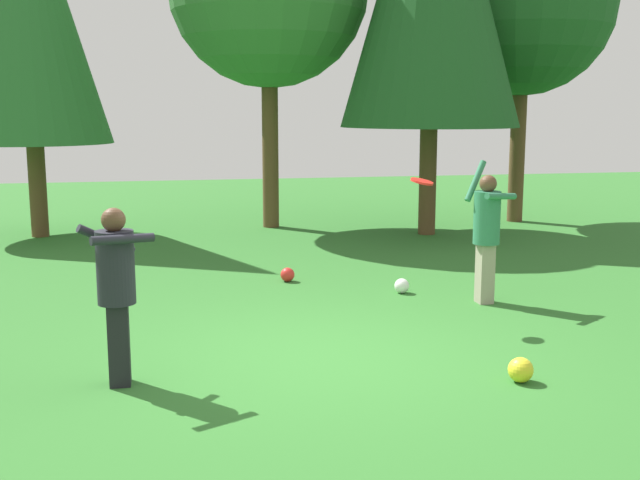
% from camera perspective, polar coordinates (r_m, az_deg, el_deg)
% --- Properties ---
extents(ground_plane, '(40.00, 40.00, 0.00)m').
position_cam_1_polar(ground_plane, '(7.99, 0.14, -8.56)').
color(ground_plane, '#2D6B28').
extents(person_thrower, '(0.65, 0.65, 1.84)m').
position_cam_1_polar(person_thrower, '(10.14, 12.16, 0.92)').
color(person_thrower, gray).
rests_on(person_thrower, ground_plane).
extents(person_catcher, '(0.70, 0.67, 1.63)m').
position_cam_1_polar(person_catcher, '(7.18, -14.78, -2.97)').
color(person_catcher, black).
rests_on(person_catcher, ground_plane).
extents(frisbee, '(0.38, 0.38, 0.08)m').
position_cam_1_polar(frisbee, '(9.08, 7.51, 4.29)').
color(frisbee, red).
extents(ball_red, '(0.21, 0.21, 0.21)m').
position_cam_1_polar(ball_red, '(11.30, -2.41, -2.56)').
color(ball_red, red).
rests_on(ball_red, ground_plane).
extents(ball_yellow, '(0.23, 0.23, 0.23)m').
position_cam_1_polar(ball_yellow, '(7.47, 14.55, -9.24)').
color(ball_yellow, yellow).
rests_on(ball_yellow, ground_plane).
extents(ball_white, '(0.20, 0.20, 0.20)m').
position_cam_1_polar(ball_white, '(10.65, 6.04, -3.38)').
color(ball_white, white).
rests_on(ball_white, ground_plane).
extents(tree_left, '(2.98, 2.98, 7.12)m').
position_cam_1_polar(tree_left, '(16.16, -20.81, 16.03)').
color(tree_left, brown).
rests_on(tree_left, ground_plane).
extents(tree_far_right, '(3.88, 3.88, 6.63)m').
position_cam_1_polar(tree_far_right, '(17.81, 14.76, 16.38)').
color(tree_far_right, brown).
rests_on(tree_far_right, ground_plane).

